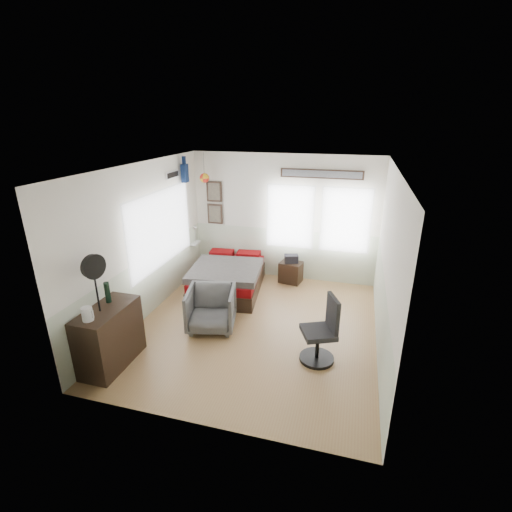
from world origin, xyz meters
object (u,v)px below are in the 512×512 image
object	(u,v)px
bed	(228,277)
nightstand	(291,272)
armchair	(211,309)
dresser	(110,337)
task_chair	(322,335)

from	to	relation	value
bed	nightstand	bearing A→B (deg)	26.10
armchair	nightstand	size ratio (longest dim) A/B	1.76
dresser	armchair	bearing A→B (deg)	51.80
nightstand	armchair	bearing A→B (deg)	-102.94
bed	task_chair	xyz separation A→B (m)	(2.11, -1.86, 0.13)
nightstand	task_chair	bearing A→B (deg)	-59.86
bed	dresser	bearing A→B (deg)	-113.24
armchair	dresser	bearing A→B (deg)	-141.15
dresser	nightstand	world-z (taller)	dresser
armchair	nightstand	xyz separation A→B (m)	(0.96, 2.21, -0.14)
dresser	armchair	world-z (taller)	dresser
bed	task_chair	bearing A→B (deg)	-48.22
nightstand	dresser	bearing A→B (deg)	-108.93
bed	armchair	bearing A→B (deg)	-88.41
dresser	armchair	distance (m)	1.66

